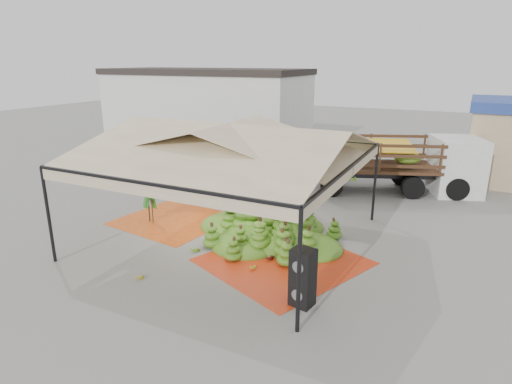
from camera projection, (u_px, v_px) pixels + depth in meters
The scene contains 17 objects.
ground at pixel (232, 238), 14.93m from camera, with size 90.00×90.00×0.00m, color slate.
canopy_tent at pixel (230, 145), 13.96m from camera, with size 8.10×8.10×4.00m.
building_white at pixel (206, 108), 30.37m from camera, with size 14.30×6.30×5.40m.
tarp_left at pixel (174, 220), 16.62m from camera, with size 3.85×3.67×0.01m, color #EB5616.
tarp_right at pixel (283, 261), 13.18m from camera, with size 4.07×4.28×0.01m, color red.
banana_heap at pixel (270, 221), 14.75m from camera, with size 5.80×4.76×1.24m, color #336E17.
hand_yellow_a at pixel (251, 266), 12.73m from camera, with size 0.39×0.32×0.18m, color gold.
hand_yellow_b at pixel (138, 276), 12.15m from camera, with size 0.38×0.31×0.17m, color gold.
hand_red_a at pixel (298, 279), 11.89m from camera, with size 0.48×0.40×0.22m, color #5A2714.
hand_red_b at pixel (267, 256), 13.32m from camera, with size 0.46×0.38×0.21m, color #571913.
hand_green at pixel (195, 248), 13.90m from camera, with size 0.43×0.35×0.20m, color #407819.
hanging_bunches at pixel (304, 173), 13.14m from camera, with size 3.24×0.24×0.20m.
speaker_stack at pixel (303, 278), 10.64m from camera, with size 0.63×0.57×1.53m.
banana_leaves at pixel (150, 220), 16.60m from camera, with size 0.96×1.36×3.70m, color #21731E, non-canonical shape.
vendor at pixel (299, 188), 17.62m from camera, with size 0.67×0.44×1.84m, color gray.
truck_left at pixel (242, 156), 21.82m from camera, with size 6.20×4.12×2.02m.
truck_right at pixel (402, 158), 19.84m from camera, with size 7.92×5.09×2.57m.
Camera 1 is at (6.92, -11.96, 5.95)m, focal length 30.00 mm.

